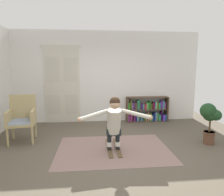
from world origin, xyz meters
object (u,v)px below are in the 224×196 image
(wicker_chair, at_px, (22,117))
(potted_plant, at_px, (210,117))
(person_skier, at_px, (114,120))
(bookshelf, at_px, (147,111))
(skis_pair, at_px, (113,148))

(wicker_chair, height_order, potted_plant, wicker_chair)
(potted_plant, xyz_separation_m, person_skier, (-2.24, -0.28, 0.07))
(person_skier, bearing_deg, bookshelf, 60.14)
(wicker_chair, relative_size, person_skier, 0.75)
(wicker_chair, xyz_separation_m, person_skier, (2.12, -0.89, 0.11))
(wicker_chair, distance_m, skis_pair, 2.31)
(bookshelf, bearing_deg, potted_plant, -66.32)
(bookshelf, xyz_separation_m, potted_plant, (0.90, -2.05, 0.27))
(bookshelf, xyz_separation_m, person_skier, (-1.34, -2.34, 0.34))
(wicker_chair, relative_size, potted_plant, 1.16)
(potted_plant, bearing_deg, bookshelf, 113.68)
(wicker_chair, distance_m, potted_plant, 4.41)
(skis_pair, bearing_deg, bookshelf, 58.27)
(bookshelf, distance_m, skis_pair, 2.58)
(bookshelf, height_order, potted_plant, potted_plant)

